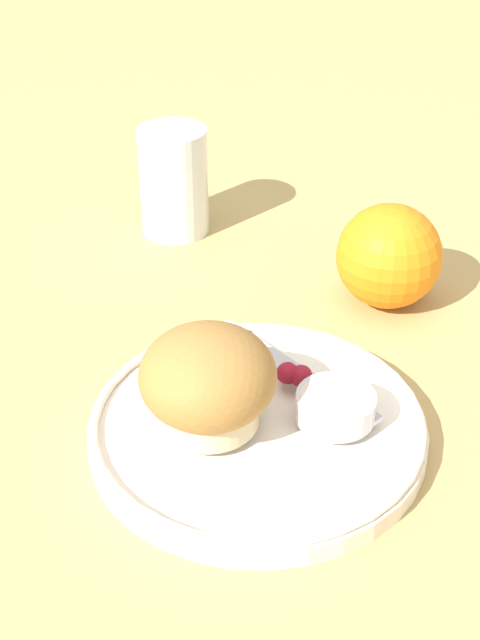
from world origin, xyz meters
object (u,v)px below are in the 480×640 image
(muffin, at_px, (208,382))
(juice_glass, at_px, (174,181))
(butter_knife, at_px, (297,372))
(orange_fruit, at_px, (389,256))

(muffin, bearing_deg, juice_glass, 117.49)
(butter_knife, xyz_separation_m, orange_fruit, (0.03, 0.14, 0.02))
(muffin, relative_size, juice_glass, 0.88)
(orange_fruit, bearing_deg, butter_knife, -102.39)
(muffin, height_order, juice_glass, juice_glass)
(muffin, height_order, orange_fruit, muffin)
(muffin, relative_size, butter_knife, 0.62)
(butter_knife, relative_size, juice_glass, 1.42)
(juice_glass, bearing_deg, muffin, -62.51)
(muffin, relative_size, orange_fruit, 1.03)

